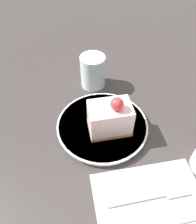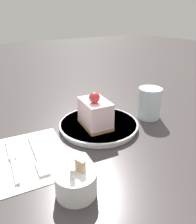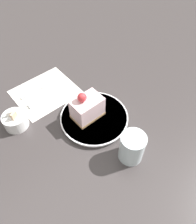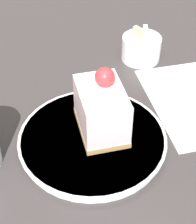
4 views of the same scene
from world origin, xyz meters
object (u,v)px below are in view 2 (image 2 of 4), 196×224
object	(u,v)px
knife	(12,155)
sugar_bowl	(76,182)
cake_slice	(96,113)
plate	(99,125)
drinking_glass	(149,103)
fork	(38,157)

from	to	relation	value
knife	sugar_bowl	distance (m)	0.18
knife	cake_slice	bearing A→B (deg)	-174.01
cake_slice	sugar_bowl	bearing A→B (deg)	55.33
plate	cake_slice	bearing A→B (deg)	37.34
plate	drinking_glass	world-z (taller)	drinking_glass
knife	sugar_bowl	size ratio (longest dim) A/B	2.26
drinking_glass	knife	bearing A→B (deg)	-2.75
cake_slice	drinking_glass	world-z (taller)	cake_slice
knife	drinking_glass	xyz separation A→B (m)	(-0.39, 0.02, 0.04)
fork	drinking_glass	distance (m)	0.35
cake_slice	fork	xyz separation A→B (m)	(0.17, 0.03, -0.05)
sugar_bowl	drinking_glass	size ratio (longest dim) A/B	0.79
plate	drinking_glass	xyz separation A→B (m)	(-0.16, 0.03, 0.04)
knife	plate	bearing A→B (deg)	-171.23
cake_slice	sugar_bowl	size ratio (longest dim) A/B	1.39
fork	drinking_glass	size ratio (longest dim) A/B	1.77
fork	cake_slice	bearing A→B (deg)	-162.14
cake_slice	knife	distance (m)	0.22
drinking_glass	cake_slice	bearing A→B (deg)	-4.99
cake_slice	drinking_glass	bearing A→B (deg)	-177.60
knife	sugar_bowl	bearing A→B (deg)	119.29
fork	sugar_bowl	distance (m)	0.13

